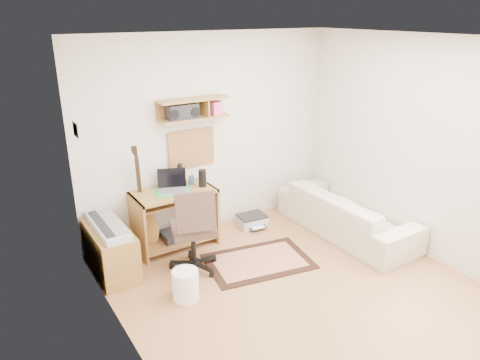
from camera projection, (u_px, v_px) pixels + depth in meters
floor at (305, 295)px, 4.79m from camera, size 3.60×4.00×0.01m
ceiling at (320, 38)px, 3.87m from camera, size 3.60×4.00×0.01m
back_wall at (211, 135)px, 5.91m from camera, size 3.60×0.01×2.60m
left_wall at (130, 225)px, 3.42m from camera, size 0.01×4.00×2.60m
right_wall at (431, 151)px, 5.23m from camera, size 0.01×4.00×2.60m
wall_shelf at (194, 109)px, 5.52m from camera, size 0.90×0.25×0.26m
cork_board at (191, 148)px, 5.79m from camera, size 0.64×0.03×0.49m
wall_photo at (76, 130)px, 4.47m from camera, size 0.02×0.20×0.15m
desk at (175, 219)px, 5.67m from camera, size 1.00×0.55×0.75m
laptop at (172, 182)px, 5.47m from camera, size 0.45×0.45×0.27m
speaker at (202, 178)px, 5.65m from camera, size 0.10×0.10×0.22m
desk_lamp at (182, 173)px, 5.69m from camera, size 0.10×0.10×0.30m
pencil_cup at (191, 180)px, 5.75m from camera, size 0.07×0.07×0.10m
boombox at (182, 112)px, 5.44m from camera, size 0.38×0.17×0.19m
rug at (258, 261)px, 5.41m from camera, size 1.35×1.03×0.02m
task_chair at (193, 228)px, 5.08m from camera, size 0.67×0.67×1.05m
cabinet at (110, 250)px, 5.12m from camera, size 0.40×0.90×0.55m
music_keyboard at (107, 225)px, 5.01m from camera, size 0.27×0.88×0.08m
guitar at (142, 200)px, 5.50m from camera, size 0.41×0.35×1.33m
waste_basket at (186, 285)px, 4.67m from camera, size 0.34×0.34×0.33m
printer at (252, 220)px, 6.31m from camera, size 0.42×0.34×0.15m
sofa at (347, 207)px, 5.98m from camera, size 0.58×1.99×0.78m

